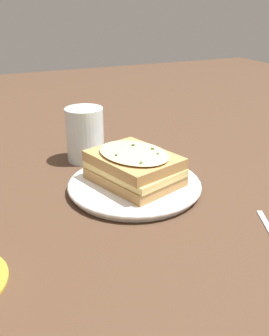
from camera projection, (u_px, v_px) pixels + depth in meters
The scene contains 4 objects.
ground_plane at pixel (115, 187), 0.69m from camera, with size 2.40×2.40×0.00m, color #473021.
dinner_plate at pixel (134, 185), 0.68m from camera, with size 0.23×0.23×0.02m.
sandwich at pixel (134, 167), 0.66m from camera, with size 0.18×0.15×0.06m.
water_glass at pixel (85, 134), 0.79m from camera, with size 0.08×0.08×0.11m, color silver.
Camera 1 is at (-0.58, 0.22, 0.31)m, focal length 42.00 mm.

